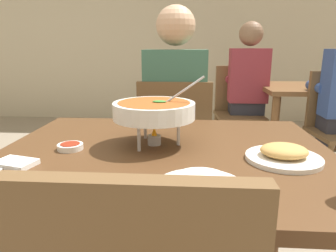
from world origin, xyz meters
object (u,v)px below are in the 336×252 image
(rice_plate, at_px, (201,184))
(appetizer_plate, at_px, (284,155))
(curry_bowl, at_px, (154,111))
(diner_main, at_px, (176,105))
(chair_bg_middle, at_px, (237,106))
(dining_table_far, at_px, (314,100))
(dining_table_main, at_px, (165,177))
(sauce_dish, at_px, (70,146))
(chair_diner_main, at_px, (175,144))
(patron_bg_middle, at_px, (247,83))

(rice_plate, bearing_deg, appetizer_plate, 41.55)
(curry_bowl, bearing_deg, diner_main, 86.51)
(chair_bg_middle, bearing_deg, dining_table_far, -8.47)
(dining_table_main, height_order, chair_bg_middle, chair_bg_middle)
(dining_table_main, relative_size, sauce_dish, 13.10)
(chair_diner_main, relative_size, diner_main, 0.69)
(diner_main, height_order, patron_bg_middle, same)
(dining_table_main, xyz_separation_m, dining_table_far, (1.25, 1.93, -0.02))
(sauce_dish, distance_m, chair_bg_middle, 2.25)
(appetizer_plate, bearing_deg, curry_bowl, 162.29)
(dining_table_far, bearing_deg, rice_plate, -116.86)
(sauce_dish, distance_m, patron_bg_middle, 2.24)
(diner_main, bearing_deg, rice_plate, -84.07)
(dining_table_far, bearing_deg, diner_main, -137.97)
(diner_main, xyz_separation_m, rice_plate, (0.12, -1.12, 0.00))
(curry_bowl, xyz_separation_m, sauce_dish, (-0.29, -0.08, -0.12))
(chair_diner_main, distance_m, rice_plate, 1.12)
(sauce_dish, bearing_deg, curry_bowl, 15.00)
(dining_table_far, xyz_separation_m, patron_bg_middle, (-0.62, 0.07, 0.14))
(chair_bg_middle, bearing_deg, chair_diner_main, -113.86)
(dining_table_main, bearing_deg, chair_bg_middle, 74.59)
(rice_plate, distance_m, chair_bg_middle, 2.40)
(dining_table_main, relative_size, diner_main, 0.90)
(chair_diner_main, bearing_deg, dining_table_far, 42.84)
(appetizer_plate, relative_size, dining_table_far, 0.24)
(rice_plate, relative_size, appetizer_plate, 1.00)
(chair_diner_main, xyz_separation_m, chair_bg_middle, (0.56, 1.27, 0.00))
(chair_diner_main, bearing_deg, curry_bowl, -93.66)
(diner_main, relative_size, curry_bowl, 3.94)
(patron_bg_middle, bearing_deg, diner_main, -117.87)
(curry_bowl, relative_size, chair_bg_middle, 0.37)
(chair_diner_main, bearing_deg, appetizer_plate, -65.17)
(rice_plate, xyz_separation_m, appetizer_plate, (0.27, 0.24, 0.00))
(appetizer_plate, relative_size, patron_bg_middle, 0.18)
(diner_main, xyz_separation_m, dining_table_far, (1.25, 1.13, -0.14))
(patron_bg_middle, bearing_deg, chair_diner_main, -117.23)
(rice_plate, xyz_separation_m, sauce_dish, (-0.45, 0.30, -0.01))
(diner_main, relative_size, sauce_dish, 14.56)
(rice_plate, bearing_deg, chair_diner_main, 96.11)
(curry_bowl, bearing_deg, dining_table_far, 55.16)
(dining_table_main, relative_size, rice_plate, 4.91)
(diner_main, relative_size, rice_plate, 5.46)
(appetizer_plate, relative_size, chair_bg_middle, 0.27)
(dining_table_far, bearing_deg, chair_bg_middle, 171.53)
(curry_bowl, height_order, patron_bg_middle, patron_bg_middle)
(curry_bowl, height_order, sauce_dish, curry_bowl)
(curry_bowl, xyz_separation_m, dining_table_far, (1.30, 1.86, -0.26))
(curry_bowl, xyz_separation_m, patron_bg_middle, (0.68, 1.94, -0.11))
(chair_bg_middle, height_order, patron_bg_middle, patron_bg_middle)
(chair_diner_main, relative_size, dining_table_far, 0.90)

